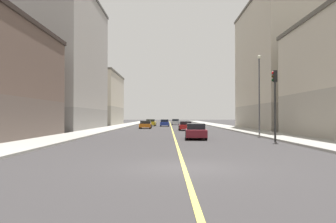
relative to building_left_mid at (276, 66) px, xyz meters
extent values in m
plane|color=#333031|center=(-16.21, -40.00, -9.75)|extent=(400.00, 400.00, 0.00)
cube|color=#9E9B93|center=(-6.24, 9.00, -9.67)|extent=(3.72, 168.00, 0.15)
cube|color=#9E9B93|center=(-26.18, 9.00, -9.67)|extent=(3.72, 168.00, 0.15)
cube|color=#E5D14C|center=(-16.21, 9.00, -9.74)|extent=(0.16, 154.00, 0.01)
cube|color=#9D9688|center=(0.00, 0.00, -7.92)|extent=(8.76, 22.54, 3.66)
cube|color=#BCB29E|center=(0.00, 0.00, 1.62)|extent=(8.76, 22.54, 15.42)
cube|color=#545047|center=(0.00, 0.00, 9.53)|extent=(9.06, 22.84, 0.40)
cube|color=gray|center=(-32.42, -0.22, -8.20)|extent=(8.76, 23.27, 3.10)
cube|color=#9E9993|center=(-32.42, -0.22, 1.81)|extent=(8.76, 23.27, 16.92)
cube|color=#9D9688|center=(-32.42, 25.15, -7.71)|extent=(8.76, 19.90, 4.07)
cube|color=#BCB29E|center=(-32.42, 25.15, -2.10)|extent=(8.76, 19.90, 7.16)
cube|color=#545047|center=(-32.42, 25.15, 1.68)|extent=(9.06, 20.20, 0.40)
cylinder|color=#2D2D2D|center=(-8.51, -26.21, -7.44)|extent=(0.16, 0.16, 4.62)
cube|color=black|center=(-8.51, -26.21, -4.68)|extent=(0.28, 0.32, 0.90)
sphere|color=red|center=(-8.67, -26.21, -4.41)|extent=(0.20, 0.20, 0.20)
sphere|color=#352204|center=(-8.67, -26.21, -4.69)|extent=(0.20, 0.20, 0.20)
sphere|color=black|center=(-8.67, -26.21, -4.97)|extent=(0.20, 0.20, 0.20)
cylinder|color=#4C4C51|center=(-7.51, -17.70, -5.73)|extent=(0.14, 0.14, 7.74)
sphere|color=#EAEACC|center=(-7.51, -17.70, -1.71)|extent=(0.36, 0.36, 0.36)
cube|color=gold|center=(-20.35, 18.37, -9.19)|extent=(2.12, 4.59, 0.68)
cube|color=black|center=(-20.36, 18.24, -8.60)|extent=(1.77, 2.07, 0.48)
cylinder|color=black|center=(-21.15, 19.81, -9.43)|extent=(0.25, 0.65, 0.64)
cylinder|color=black|center=(-19.41, 19.72, -9.43)|extent=(0.25, 0.65, 0.64)
cylinder|color=black|center=(-21.29, 17.02, -9.43)|extent=(0.25, 0.65, 0.64)
cylinder|color=black|center=(-19.55, 16.93, -9.43)|extent=(0.25, 0.65, 0.64)
cube|color=#23389E|center=(-17.50, 15.89, -9.21)|extent=(1.71, 3.92, 0.63)
cube|color=black|center=(-17.50, 15.92, -8.64)|extent=(1.50, 1.81, 0.51)
cylinder|color=black|center=(-18.27, 17.10, -9.43)|extent=(0.22, 0.64, 0.64)
cylinder|color=black|center=(-16.72, 17.10, -9.43)|extent=(0.22, 0.64, 0.64)
cylinder|color=black|center=(-18.27, 14.68, -9.43)|extent=(0.22, 0.64, 0.64)
cylinder|color=black|center=(-16.73, 14.67, -9.43)|extent=(0.22, 0.64, 0.64)
cube|color=red|center=(-14.37, -3.97, -9.23)|extent=(1.81, 4.40, 0.59)
cube|color=black|center=(-14.37, -4.05, -8.71)|extent=(1.58, 1.90, 0.45)
cylinder|color=black|center=(-15.19, -2.61, -9.43)|extent=(0.22, 0.64, 0.64)
cylinder|color=black|center=(-13.57, -2.60, -9.43)|extent=(0.22, 0.64, 0.64)
cylinder|color=black|center=(-15.17, -5.33, -9.43)|extent=(0.22, 0.64, 0.64)
cylinder|color=black|center=(-13.55, -5.32, -9.43)|extent=(0.22, 0.64, 0.64)
cube|color=maroon|center=(-14.41, -22.96, -9.22)|extent=(1.94, 4.67, 0.62)
cube|color=black|center=(-14.40, -22.87, -8.66)|extent=(1.63, 2.33, 0.49)
cylinder|color=black|center=(-15.13, -21.50, -9.43)|extent=(0.25, 0.65, 0.64)
cylinder|color=black|center=(-13.55, -21.57, -9.43)|extent=(0.25, 0.65, 0.64)
cylinder|color=black|center=(-15.26, -24.34, -9.43)|extent=(0.25, 0.65, 0.64)
cylinder|color=black|center=(-13.68, -24.41, -9.43)|extent=(0.25, 0.65, 0.64)
cube|color=silver|center=(-15.06, 28.91, -9.22)|extent=(1.84, 4.38, 0.62)
cube|color=black|center=(-15.05, 29.09, -8.65)|extent=(1.58, 1.93, 0.51)
cylinder|color=black|center=(-15.82, 30.28, -9.43)|extent=(0.23, 0.64, 0.64)
cylinder|color=black|center=(-14.23, 30.24, -9.43)|extent=(0.23, 0.64, 0.64)
cylinder|color=black|center=(-15.88, 27.58, -9.43)|extent=(0.23, 0.64, 0.64)
cylinder|color=black|center=(-14.29, 27.55, -9.43)|extent=(0.23, 0.64, 0.64)
cube|color=orange|center=(-20.47, 3.42, -9.25)|extent=(1.86, 4.06, 0.56)
cube|color=black|center=(-20.47, 3.57, -8.73)|extent=(1.63, 1.93, 0.48)
cylinder|color=black|center=(-21.31, 4.68, -9.43)|extent=(0.22, 0.64, 0.64)
cylinder|color=black|center=(-19.63, 4.67, -9.43)|extent=(0.22, 0.64, 0.64)
cylinder|color=black|center=(-21.32, 2.17, -9.43)|extent=(0.22, 0.64, 0.64)
cylinder|color=black|center=(-19.64, 2.16, -9.43)|extent=(0.22, 0.64, 0.64)
camera|label=1|loc=(-16.82, -53.32, -7.80)|focal=37.41mm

